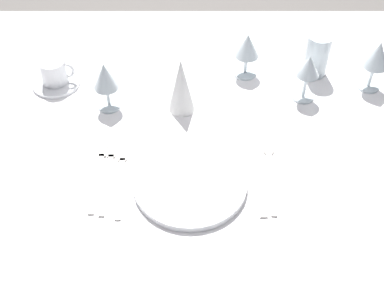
% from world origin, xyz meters
% --- Properties ---
extents(ground_plane, '(6.00, 6.00, 0.00)m').
position_xyz_m(ground_plane, '(0.00, 0.00, 0.00)').
color(ground_plane, slate).
extents(dining_table, '(1.80, 1.11, 0.74)m').
position_xyz_m(dining_table, '(0.00, 0.00, 0.66)').
color(dining_table, white).
rests_on(dining_table, ground).
extents(dinner_plate, '(0.27, 0.27, 0.02)m').
position_xyz_m(dinner_plate, '(0.02, -0.23, 0.75)').
color(dinner_plate, white).
rests_on(dinner_plate, dining_table).
extents(fork_outer, '(0.03, 0.22, 0.00)m').
position_xyz_m(fork_outer, '(-0.15, -0.22, 0.74)').
color(fork_outer, beige).
rests_on(fork_outer, dining_table).
extents(fork_inner, '(0.02, 0.22, 0.00)m').
position_xyz_m(fork_inner, '(-0.18, -0.20, 0.74)').
color(fork_inner, beige).
rests_on(fork_inner, dining_table).
extents(fork_salad, '(0.02, 0.22, 0.00)m').
position_xyz_m(fork_salad, '(-0.21, -0.20, 0.74)').
color(fork_salad, beige).
rests_on(fork_salad, dining_table).
extents(dinner_knife, '(0.03, 0.23, 0.00)m').
position_xyz_m(dinner_knife, '(0.18, -0.22, 0.74)').
color(dinner_knife, beige).
rests_on(dinner_knife, dining_table).
extents(spoon_soup, '(0.03, 0.23, 0.01)m').
position_xyz_m(spoon_soup, '(0.22, -0.18, 0.74)').
color(spoon_soup, beige).
rests_on(spoon_soup, dining_table).
extents(saucer_left, '(0.14, 0.14, 0.01)m').
position_xyz_m(saucer_left, '(-0.37, 0.15, 0.74)').
color(saucer_left, white).
rests_on(saucer_left, dining_table).
extents(coffee_cup_left, '(0.10, 0.08, 0.07)m').
position_xyz_m(coffee_cup_left, '(-0.37, 0.15, 0.79)').
color(coffee_cup_left, white).
rests_on(coffee_cup_left, saucer_left).
extents(wine_glass_centre, '(0.07, 0.07, 0.14)m').
position_xyz_m(wine_glass_centre, '(0.18, 0.20, 0.84)').
color(wine_glass_centre, silver).
rests_on(wine_glass_centre, dining_table).
extents(wine_glass_left, '(0.07, 0.07, 0.15)m').
position_xyz_m(wine_glass_left, '(-0.21, 0.05, 0.84)').
color(wine_glass_left, silver).
rests_on(wine_glass_left, dining_table).
extents(wine_glass_right, '(0.06, 0.06, 0.14)m').
position_xyz_m(wine_glass_right, '(0.34, 0.09, 0.84)').
color(wine_glass_right, silver).
rests_on(wine_glass_right, dining_table).
extents(wine_glass_far, '(0.07, 0.07, 0.16)m').
position_xyz_m(wine_glass_far, '(0.54, 0.14, 0.85)').
color(wine_glass_far, silver).
rests_on(wine_glass_far, dining_table).
extents(drink_tumbler, '(0.07, 0.07, 0.13)m').
position_xyz_m(drink_tumbler, '(0.39, 0.20, 0.80)').
color(drink_tumbler, silver).
rests_on(drink_tumbler, dining_table).
extents(napkin_folded, '(0.07, 0.07, 0.17)m').
position_xyz_m(napkin_folded, '(-0.01, 0.04, 0.82)').
color(napkin_folded, white).
rests_on(napkin_folded, dining_table).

